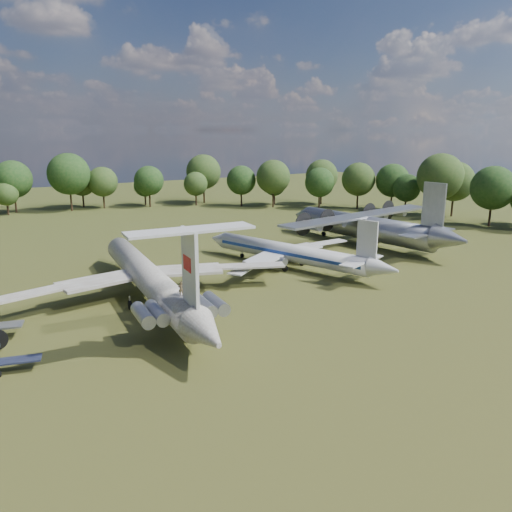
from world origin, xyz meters
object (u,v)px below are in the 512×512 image
il62_airliner (149,283)px  an12_transport (364,230)px  person_on_il62 (181,289)px  tu104_jet (289,256)px

il62_airliner → an12_transport: size_ratio=1.17×
an12_transport → person_on_il62: 53.82m
tu104_jet → person_on_il62: 31.87m
an12_transport → il62_airliner: bearing=-175.6°
tu104_jet → an12_transport: size_ratio=0.91×
an12_transport → person_on_il62: person_on_il62 is taller
tu104_jet → an12_transport: bearing=-2.8°
il62_airliner → tu104_jet: (24.88, 4.33, -0.51)m
il62_airliner → person_on_il62: (-1.03, -13.83, 3.27)m
il62_airliner → an12_transport: bearing=17.3°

